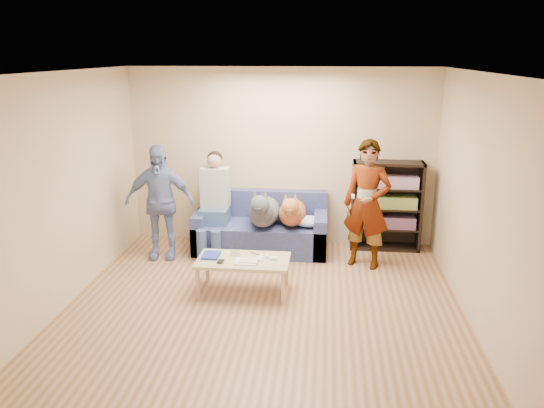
# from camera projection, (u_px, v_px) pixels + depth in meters

# --- Properties ---
(ground) EXTENTS (5.00, 5.00, 0.00)m
(ground) POSITION_uv_depth(u_px,v_px,m) (261.00, 317.00, 5.79)
(ground) COLOR brown
(ground) RESTS_ON ground
(ceiling) EXTENTS (5.00, 5.00, 0.00)m
(ceiling) POSITION_uv_depth(u_px,v_px,m) (259.00, 73.00, 5.08)
(ceiling) COLOR white
(ceiling) RESTS_ON ground
(wall_back) EXTENTS (4.50, 0.00, 4.50)m
(wall_back) POSITION_uv_depth(u_px,v_px,m) (281.00, 157.00, 7.82)
(wall_back) COLOR tan
(wall_back) RESTS_ON ground
(wall_front) EXTENTS (4.50, 0.00, 4.50)m
(wall_front) POSITION_uv_depth(u_px,v_px,m) (205.00, 322.00, 3.05)
(wall_front) COLOR tan
(wall_front) RESTS_ON ground
(wall_left) EXTENTS (0.00, 5.00, 5.00)m
(wall_left) POSITION_uv_depth(u_px,v_px,m) (51.00, 197.00, 5.66)
(wall_left) COLOR tan
(wall_left) RESTS_ON ground
(wall_right) EXTENTS (0.00, 5.00, 5.00)m
(wall_right) POSITION_uv_depth(u_px,v_px,m) (486.00, 210.00, 5.21)
(wall_right) COLOR tan
(wall_right) RESTS_ON ground
(blanket) EXTENTS (0.41, 0.35, 0.14)m
(blanket) POSITION_uv_depth(u_px,v_px,m) (309.00, 221.00, 7.46)
(blanket) COLOR silver
(blanket) RESTS_ON sofa
(person_standing_right) EXTENTS (0.73, 0.60, 1.72)m
(person_standing_right) POSITION_uv_depth(u_px,v_px,m) (367.00, 204.00, 6.98)
(person_standing_right) COLOR gray
(person_standing_right) RESTS_ON ground
(person_standing_left) EXTENTS (0.98, 0.49, 1.61)m
(person_standing_left) POSITION_uv_depth(u_px,v_px,m) (159.00, 202.00, 7.30)
(person_standing_left) COLOR #778DBE
(person_standing_left) RESTS_ON ground
(held_controller) EXTENTS (0.04, 0.12, 0.03)m
(held_controller) POSITION_uv_depth(u_px,v_px,m) (353.00, 196.00, 6.77)
(held_controller) COLOR white
(held_controller) RESTS_ON person_standing_right
(notebook_blue) EXTENTS (0.20, 0.26, 0.03)m
(notebook_blue) POSITION_uv_depth(u_px,v_px,m) (211.00, 255.00, 6.40)
(notebook_blue) COLOR navy
(notebook_blue) RESTS_ON coffee_table
(papers) EXTENTS (0.26, 0.20, 0.02)m
(papers) POSITION_uv_depth(u_px,v_px,m) (246.00, 262.00, 6.21)
(papers) COLOR silver
(papers) RESTS_ON coffee_table
(magazine) EXTENTS (0.22, 0.17, 0.01)m
(magazine) POSITION_uv_depth(u_px,v_px,m) (249.00, 260.00, 6.22)
(magazine) COLOR beige
(magazine) RESTS_ON coffee_table
(camera_silver) EXTENTS (0.11, 0.06, 0.05)m
(camera_silver) POSITION_uv_depth(u_px,v_px,m) (235.00, 253.00, 6.43)
(camera_silver) COLOR silver
(camera_silver) RESTS_ON coffee_table
(controller_a) EXTENTS (0.04, 0.13, 0.03)m
(controller_a) POSITION_uv_depth(u_px,v_px,m) (267.00, 256.00, 6.37)
(controller_a) COLOR silver
(controller_a) RESTS_ON coffee_table
(controller_b) EXTENTS (0.09, 0.06, 0.03)m
(controller_b) POSITION_uv_depth(u_px,v_px,m) (273.00, 258.00, 6.29)
(controller_b) COLOR silver
(controller_b) RESTS_ON coffee_table
(headphone_cup_a) EXTENTS (0.07, 0.07, 0.02)m
(headphone_cup_a) POSITION_uv_depth(u_px,v_px,m) (260.00, 260.00, 6.27)
(headphone_cup_a) COLOR white
(headphone_cup_a) RESTS_ON coffee_table
(headphone_cup_b) EXTENTS (0.07, 0.07, 0.02)m
(headphone_cup_b) POSITION_uv_depth(u_px,v_px,m) (260.00, 257.00, 6.35)
(headphone_cup_b) COLOR white
(headphone_cup_b) RESTS_ON coffee_table
(pen_orange) EXTENTS (0.13, 0.06, 0.01)m
(pen_orange) POSITION_uv_depth(u_px,v_px,m) (239.00, 264.00, 6.16)
(pen_orange) COLOR orange
(pen_orange) RESTS_ON coffee_table
(pen_black) EXTENTS (0.13, 0.08, 0.01)m
(pen_black) POSITION_uv_depth(u_px,v_px,m) (255.00, 254.00, 6.47)
(pen_black) COLOR black
(pen_black) RESTS_ON coffee_table
(wallet) EXTENTS (0.07, 0.12, 0.02)m
(wallet) POSITION_uv_depth(u_px,v_px,m) (221.00, 261.00, 6.22)
(wallet) COLOR black
(wallet) RESTS_ON coffee_table
(sofa) EXTENTS (1.90, 0.85, 0.82)m
(sofa) POSITION_uv_depth(u_px,v_px,m) (261.00, 231.00, 7.75)
(sofa) COLOR #515B93
(sofa) RESTS_ON ground
(person_seated) EXTENTS (0.40, 0.73, 1.47)m
(person_seated) POSITION_uv_depth(u_px,v_px,m) (214.00, 199.00, 7.55)
(person_seated) COLOR #3A597F
(person_seated) RESTS_ON sofa
(dog_gray) EXTENTS (0.43, 1.26, 0.63)m
(dog_gray) POSITION_uv_depth(u_px,v_px,m) (264.00, 211.00, 7.44)
(dog_gray) COLOR #50555B
(dog_gray) RESTS_ON sofa
(dog_tan) EXTENTS (0.39, 1.15, 0.56)m
(dog_tan) POSITION_uv_depth(u_px,v_px,m) (292.00, 212.00, 7.47)
(dog_tan) COLOR #A85D33
(dog_tan) RESTS_ON sofa
(coffee_table) EXTENTS (1.10, 0.60, 0.42)m
(coffee_table) POSITION_uv_depth(u_px,v_px,m) (243.00, 263.00, 6.32)
(coffee_table) COLOR tan
(coffee_table) RESTS_ON ground
(bookshelf) EXTENTS (1.00, 0.34, 1.30)m
(bookshelf) POSITION_uv_depth(u_px,v_px,m) (386.00, 204.00, 7.68)
(bookshelf) COLOR black
(bookshelf) RESTS_ON ground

